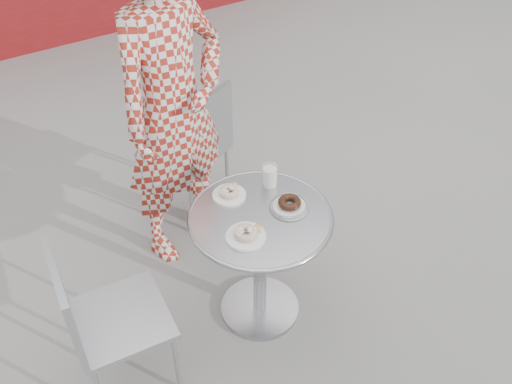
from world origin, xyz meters
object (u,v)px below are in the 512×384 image
chair_left (124,344)px  plate_checker (289,205)px  plate_near (246,234)px  chair_far (188,174)px  milk_cup (270,176)px  seated_person (173,109)px  bistro_table (260,241)px  plate_far (229,193)px

chair_left → plate_checker: size_ratio=4.54×
plate_near → plate_checker: same height
chair_far → plate_checker: 1.05m
plate_checker → milk_cup: bearing=85.7°
seated_person → milk_cup: size_ratio=15.55×
chair_far → milk_cup: (0.09, -0.77, 0.47)m
seated_person → plate_near: size_ratio=10.17×
plate_near → bistro_table: bearing=33.3°
plate_checker → seated_person: bearing=107.1°
seated_person → plate_checker: 0.79m
chair_far → plate_far: 0.86m
plate_checker → chair_left: bearing=178.9°
plate_near → plate_far: bearing=74.6°
plate_far → plate_near: bearing=-105.4°
chair_left → plate_near: chair_left is taller
plate_near → plate_checker: size_ratio=0.95×
chair_left → plate_checker: bearing=-85.8°
chair_left → chair_far: bearing=-35.4°
plate_near → plate_checker: 0.28m
chair_far → plate_near: chair_far is taller
bistro_table → plate_far: (-0.05, 0.20, 0.18)m
bistro_table → chair_far: chair_far is taller
bistro_table → plate_far: 0.28m
chair_far → seated_person: 0.70m
bistro_table → chair_left: (-0.74, -0.00, -0.26)m
plate_checker → plate_near: bearing=-167.4°
chair_left → plate_far: bearing=-68.2°
chair_far → milk_cup: bearing=72.3°
chair_far → chair_left: chair_far is taller
chair_far → chair_left: size_ratio=1.03×
chair_left → seated_person: bearing=-37.5°
plate_near → chair_left: bearing=172.7°
chair_left → plate_far: (0.69, 0.20, 0.44)m
plate_far → milk_cup: (0.21, -0.03, 0.04)m
chair_left → seated_person: 1.17m
chair_far → seated_person: bearing=32.3°
milk_cup → chair_far: bearing=96.7°
seated_person → plate_near: (-0.05, -0.79, -0.21)m
chair_left → milk_cup: (0.90, 0.17, 0.48)m
plate_far → plate_checker: (0.19, -0.22, -0.00)m
chair_left → milk_cup: chair_left is taller
bistro_table → plate_far: plate_far is taller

